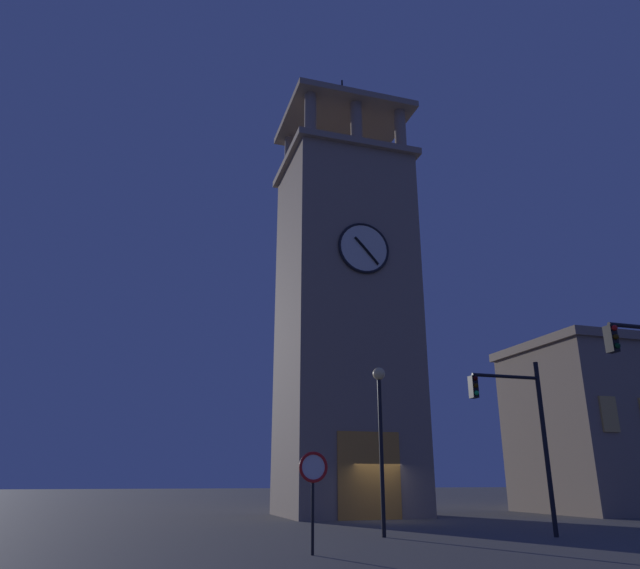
# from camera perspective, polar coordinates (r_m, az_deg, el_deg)

# --- Properties ---
(ground_plane) EXTENTS (200.00, 200.00, 0.00)m
(ground_plane) POSITION_cam_1_polar(r_m,az_deg,el_deg) (28.60, 6.48, -22.19)
(ground_plane) COLOR #56544F
(clocktower) EXTENTS (7.52, 6.65, 26.81)m
(clocktower) POSITION_cam_1_polar(r_m,az_deg,el_deg) (33.00, 2.54, -3.16)
(clocktower) COLOR gray
(clocktower) RESTS_ON ground_plane
(traffic_signal_mid) EXTENTS (2.82, 0.41, 5.79)m
(traffic_signal_mid) POSITION_cam_1_polar(r_m,az_deg,el_deg) (21.49, 19.30, -12.55)
(traffic_signal_mid) COLOR black
(traffic_signal_mid) RESTS_ON ground_plane
(street_lamp) EXTENTS (0.44, 0.44, 5.58)m
(street_lamp) POSITION_cam_1_polar(r_m,az_deg,el_deg) (20.65, 5.97, -12.90)
(street_lamp) COLOR black
(street_lamp) RESTS_ON ground_plane
(no_horn_sign) EXTENTS (0.78, 0.14, 2.49)m
(no_horn_sign) POSITION_cam_1_polar(r_m,az_deg,el_deg) (15.75, -0.67, -18.22)
(no_horn_sign) COLOR black
(no_horn_sign) RESTS_ON ground_plane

